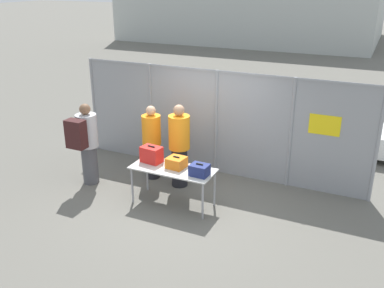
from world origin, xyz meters
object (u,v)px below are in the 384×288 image
at_px(suitcase_red, 152,154).
at_px(security_worker_near, 179,145).
at_px(utility_trailer, 345,136).
at_px(suitcase_orange, 176,162).
at_px(security_worker_far, 152,141).
at_px(suitcase_navy, 200,170).
at_px(traveler_hooded, 86,141).
at_px(inspection_table, 173,171).

relative_size(suitcase_red, security_worker_near, 0.24).
relative_size(security_worker_near, utility_trailer, 0.41).
relative_size(suitcase_orange, security_worker_near, 0.20).
relative_size(security_worker_far, utility_trailer, 0.38).
relative_size(suitcase_navy, security_worker_far, 0.21).
relative_size(suitcase_red, suitcase_navy, 1.25).
distance_m(suitcase_orange, suitcase_navy, 0.55).
relative_size(suitcase_orange, utility_trailer, 0.08).
bearing_deg(utility_trailer, traveler_hooded, -137.56).
relative_size(inspection_table, suitcase_navy, 4.71).
xyz_separation_m(suitcase_navy, utility_trailer, (2.06, 4.35, -0.48)).
distance_m(suitcase_orange, security_worker_far, 1.28).
bearing_deg(security_worker_near, suitcase_navy, 139.60).
distance_m(suitcase_navy, utility_trailer, 4.83).
bearing_deg(suitcase_navy, suitcase_orange, 166.51).
bearing_deg(security_worker_near, suitcase_red, 74.05).
height_order(suitcase_navy, utility_trailer, suitcase_navy).
bearing_deg(suitcase_red, suitcase_navy, -8.04).
bearing_deg(suitcase_orange, utility_trailer, 58.42).
xyz_separation_m(suitcase_navy, security_worker_far, (-1.53, 0.93, -0.02)).
xyz_separation_m(suitcase_orange, suitcase_navy, (0.53, -0.13, 0.00)).
xyz_separation_m(suitcase_red, security_worker_near, (0.26, 0.68, -0.00)).
xyz_separation_m(security_worker_far, utility_trailer, (3.59, 3.42, -0.46)).
bearing_deg(suitcase_red, security_worker_near, 69.25).
distance_m(suitcase_red, traveler_hooded, 1.52).
distance_m(suitcase_red, suitcase_navy, 1.10).
xyz_separation_m(suitcase_orange, security_worker_far, (-1.00, 0.80, -0.02)).
xyz_separation_m(suitcase_orange, traveler_hooded, (-2.07, -0.04, 0.10)).
xyz_separation_m(traveler_hooded, security_worker_far, (1.07, 0.84, -0.12)).
xyz_separation_m(suitcase_orange, security_worker_near, (-0.29, 0.70, 0.05)).
distance_m(traveler_hooded, utility_trailer, 6.34).
distance_m(suitcase_navy, traveler_hooded, 2.60).
bearing_deg(security_worker_near, suitcase_orange, 117.44).
bearing_deg(utility_trailer, security_worker_far, -136.44).
relative_size(suitcase_red, utility_trailer, 0.10).
height_order(suitcase_red, traveler_hooded, traveler_hooded).
bearing_deg(suitcase_navy, inspection_table, 173.87).
relative_size(inspection_table, suitcase_red, 3.77).
height_order(inspection_table, traveler_hooded, traveler_hooded).
xyz_separation_m(inspection_table, traveler_hooded, (-2.02, 0.02, 0.27)).
bearing_deg(inspection_table, suitcase_navy, -6.13).
relative_size(traveler_hooded, utility_trailer, 0.41).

